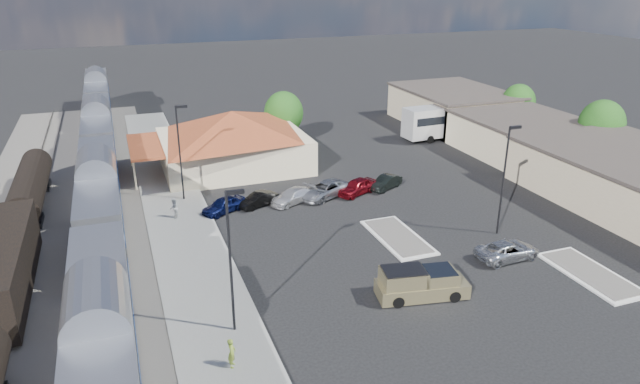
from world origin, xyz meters
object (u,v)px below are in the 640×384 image
object	(u,v)px
station_depot	(232,139)
pickup_truck	(422,284)
coach_bus	(451,119)
suv	(508,250)

from	to	relation	value
station_depot	pickup_truck	size ratio (longest dim) A/B	2.95
pickup_truck	coach_bus	world-z (taller)	coach_bus
pickup_truck	coach_bus	bearing A→B (deg)	-24.77
station_depot	suv	bearing A→B (deg)	-62.47
coach_bus	pickup_truck	bearing A→B (deg)	142.06
pickup_truck	station_depot	bearing A→B (deg)	21.19
coach_bus	station_depot	bearing A→B (deg)	91.11
suv	pickup_truck	bearing A→B (deg)	103.52
station_depot	pickup_truck	xyz separation A→B (m)	(5.94, -30.37, -2.16)
station_depot	suv	xyz separation A→B (m)	(14.55, -27.92, -2.44)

